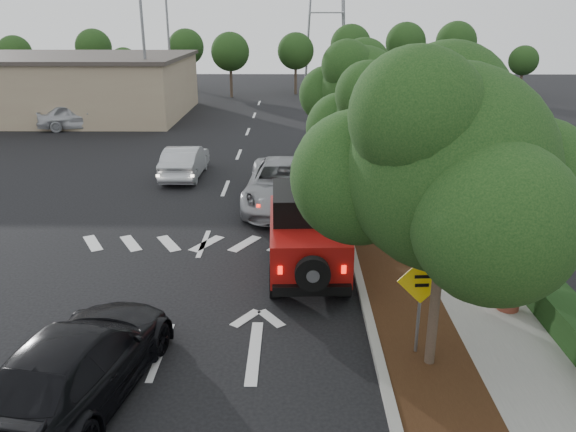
{
  "coord_description": "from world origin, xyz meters",
  "views": [
    {
      "loc": [
        2.82,
        -10.28,
        6.77
      ],
      "look_at": [
        2.69,
        3.0,
        2.01
      ],
      "focal_mm": 35.0,
      "sensor_mm": 36.0,
      "label": 1
    }
  ],
  "objects_px": {
    "black_suv_oncoming": "(78,363)",
    "speed_hump_sign": "(421,292)",
    "red_jeep": "(307,230)",
    "silver_suv_ahead": "(284,184)"
  },
  "relations": [
    {
      "from": "black_suv_oncoming",
      "to": "speed_hump_sign",
      "type": "height_order",
      "value": "speed_hump_sign"
    },
    {
      "from": "red_jeep",
      "to": "silver_suv_ahead",
      "type": "relative_size",
      "value": 0.77
    },
    {
      "from": "red_jeep",
      "to": "black_suv_oncoming",
      "type": "xyz_separation_m",
      "value": [
        -4.32,
        -5.67,
        -0.44
      ]
    },
    {
      "from": "red_jeep",
      "to": "silver_suv_ahead",
      "type": "height_order",
      "value": "red_jeep"
    },
    {
      "from": "red_jeep",
      "to": "speed_hump_sign",
      "type": "height_order",
      "value": "red_jeep"
    },
    {
      "from": "silver_suv_ahead",
      "to": "speed_hump_sign",
      "type": "height_order",
      "value": "speed_hump_sign"
    },
    {
      "from": "silver_suv_ahead",
      "to": "black_suv_oncoming",
      "type": "xyz_separation_m",
      "value": [
        -3.6,
        -11.31,
        -0.1
      ]
    },
    {
      "from": "silver_suv_ahead",
      "to": "black_suv_oncoming",
      "type": "relative_size",
      "value": 1.18
    },
    {
      "from": "speed_hump_sign",
      "to": "black_suv_oncoming",
      "type": "bearing_deg",
      "value": -171.86
    },
    {
      "from": "silver_suv_ahead",
      "to": "black_suv_oncoming",
      "type": "height_order",
      "value": "silver_suv_ahead"
    }
  ]
}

